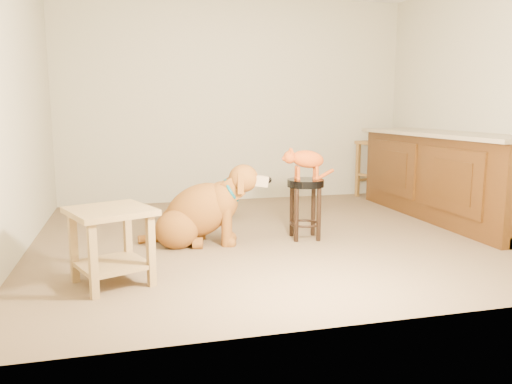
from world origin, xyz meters
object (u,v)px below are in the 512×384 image
object	(u,v)px
wood_stool	(375,168)
golden_retriever	(200,212)
padded_stool	(305,197)
side_table	(111,234)
tabby_kitten	(305,160)

from	to	relation	value
wood_stool	golden_retriever	world-z (taller)	wood_stool
padded_stool	golden_retriever	world-z (taller)	golden_retriever
padded_stool	golden_retriever	distance (m)	0.97
wood_stool	side_table	size ratio (longest dim) A/B	1.15
padded_stool	side_table	bearing A→B (deg)	-153.89
wood_stool	tabby_kitten	distance (m)	2.52
padded_stool	wood_stool	distance (m)	2.50
wood_stool	golden_retriever	bearing A→B (deg)	-145.83
wood_stool	side_table	distance (m)	4.30
golden_retriever	tabby_kitten	size ratio (longest dim) A/B	2.22
golden_retriever	tabby_kitten	bearing A→B (deg)	9.32
wood_stool	tabby_kitten	bearing A→B (deg)	-132.40
wood_stool	golden_retriever	size ratio (longest dim) A/B	0.66
side_table	tabby_kitten	distance (m)	1.91
padded_stool	wood_stool	size ratio (longest dim) A/B	0.73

